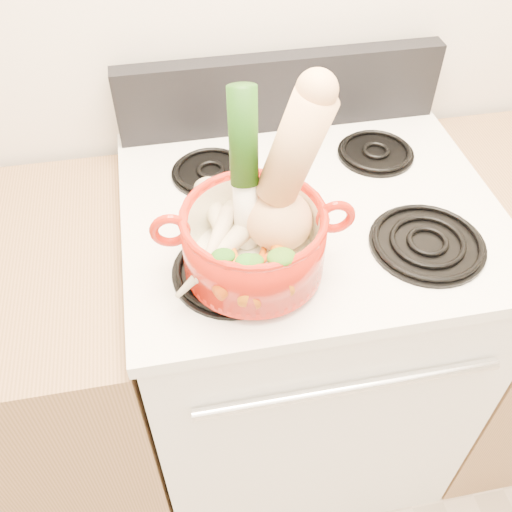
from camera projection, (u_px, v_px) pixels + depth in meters
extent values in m
cube|color=white|center=(298.00, 342.00, 1.54)|extent=(0.76, 0.65, 0.92)
cube|color=white|center=(310.00, 210.00, 1.20)|extent=(0.78, 0.67, 0.03)
cube|color=black|center=(281.00, 92.00, 1.33)|extent=(0.76, 0.05, 0.18)
cylinder|color=silver|center=(350.00, 388.00, 1.08)|extent=(0.60, 0.02, 0.02)
cylinder|color=black|center=(233.00, 269.00, 1.05)|extent=(0.22, 0.22, 0.02)
cylinder|color=black|center=(427.00, 242.00, 1.10)|extent=(0.22, 0.22, 0.02)
cylinder|color=black|center=(211.00, 171.00, 1.25)|extent=(0.17, 0.17, 0.02)
cylinder|color=black|center=(376.00, 152.00, 1.30)|extent=(0.17, 0.17, 0.02)
cylinder|color=#A8170A|center=(254.00, 241.00, 1.00)|extent=(0.27, 0.27, 0.12)
torus|color=#A8170A|center=(170.00, 230.00, 0.95)|extent=(0.07, 0.02, 0.07)
torus|color=#A8170A|center=(336.00, 217.00, 0.98)|extent=(0.07, 0.02, 0.07)
cylinder|color=white|center=(245.00, 172.00, 0.94)|extent=(0.06, 0.10, 0.31)
ellipsoid|color=#CDB77E|center=(268.00, 210.00, 1.07)|extent=(0.09, 0.07, 0.05)
cone|color=beige|center=(222.00, 230.00, 1.04)|extent=(0.11, 0.20, 0.05)
cone|color=#EDE8C1|center=(220.00, 252.00, 0.99)|extent=(0.20, 0.18, 0.07)
cone|color=beige|center=(220.00, 225.00, 1.03)|extent=(0.07, 0.22, 0.06)
cone|color=#EFE3C3|center=(213.00, 244.00, 0.99)|extent=(0.11, 0.16, 0.05)
cone|color=#D04E0A|center=(259.00, 272.00, 0.97)|extent=(0.08, 0.15, 0.04)
cone|color=#CF650A|center=(238.00, 271.00, 0.97)|extent=(0.03, 0.14, 0.04)
cone|color=#D7660A|center=(277.00, 250.00, 0.99)|extent=(0.05, 0.20, 0.05)
cone|color=#D6510A|center=(247.00, 273.00, 0.95)|extent=(0.13, 0.10, 0.04)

